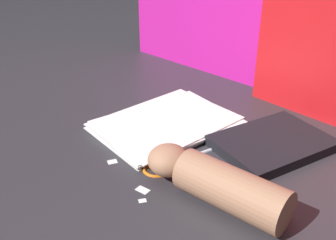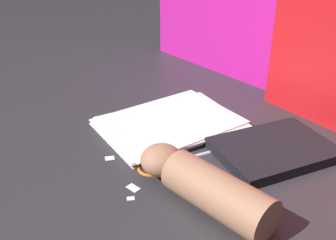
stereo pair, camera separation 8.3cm
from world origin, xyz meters
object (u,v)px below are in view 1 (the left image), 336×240
at_px(hand_forearm, 215,182).
at_px(paper_stack, 166,124).
at_px(book_closed, 272,143).
at_px(scissors, 166,163).

bearing_deg(hand_forearm, paper_stack, 162.22).
bearing_deg(paper_stack, book_closed, 32.19).
bearing_deg(paper_stack, hand_forearm, -17.78).
relative_size(paper_stack, scissors, 1.97).
height_order(paper_stack, book_closed, book_closed).
bearing_deg(scissors, book_closed, 69.92).
bearing_deg(scissors, paper_stack, 144.53).
height_order(paper_stack, scissors, paper_stack).
relative_size(scissors, hand_forearm, 0.57).
xyz_separation_m(book_closed, hand_forearm, (0.06, -0.22, 0.03)).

